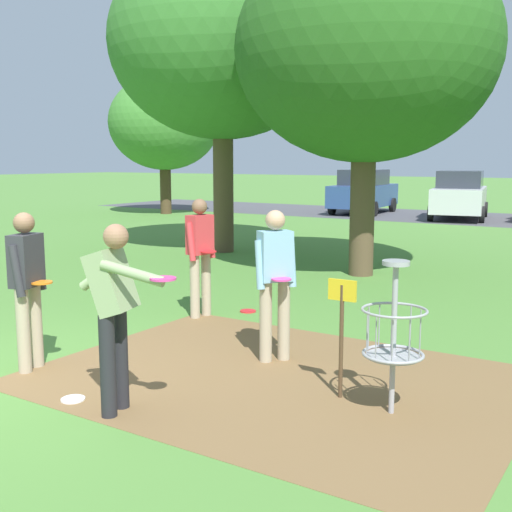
% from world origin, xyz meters
% --- Properties ---
extents(dirt_tee_pad, '(4.88, 3.62, 0.01)m').
position_xyz_m(dirt_tee_pad, '(2.43, 1.68, 0.00)').
color(dirt_tee_pad, brown).
rests_on(dirt_tee_pad, ground).
extents(disc_golf_basket, '(0.98, 0.58, 1.39)m').
position_xyz_m(disc_golf_basket, '(3.71, 1.45, 0.75)').
color(disc_golf_basket, '#9E9EA3').
rests_on(disc_golf_basket, ground).
extents(player_foreground_watching, '(0.43, 0.49, 1.71)m').
position_xyz_m(player_foreground_watching, '(0.15, 3.36, 0.97)').
color(player_foreground_watching, tan).
rests_on(player_foreground_watching, ground).
extents(player_throwing, '(1.17, 0.45, 1.71)m').
position_xyz_m(player_throwing, '(1.68, 0.13, 0.99)').
color(player_throwing, '#232328').
rests_on(player_throwing, ground).
extents(player_waiting_left, '(0.44, 0.50, 1.71)m').
position_xyz_m(player_waiting_left, '(0.04, 0.49, 0.97)').
color(player_waiting_left, tan).
rests_on(player_waiting_left, ground).
extents(player_waiting_right, '(0.45, 0.47, 1.71)m').
position_xyz_m(player_waiting_right, '(2.11, 2.18, 0.97)').
color(player_waiting_right, tan).
rests_on(player_waiting_right, ground).
extents(frisbee_mid_grass, '(0.24, 0.24, 0.02)m').
position_xyz_m(frisbee_mid_grass, '(0.56, 3.97, 0.01)').
color(frisbee_mid_grass, red).
rests_on(frisbee_mid_grass, ground).
extents(frisbee_far_left, '(0.23, 0.23, 0.02)m').
position_xyz_m(frisbee_far_left, '(1.13, 0.11, 0.01)').
color(frisbee_far_left, white).
rests_on(frisbee_far_left, ground).
extents(tree_near_right, '(5.37, 5.37, 7.30)m').
position_xyz_m(tree_near_right, '(-3.43, 8.94, 4.99)').
color(tree_near_right, brown).
rests_on(tree_near_right, ground).
extents(tree_mid_left, '(4.57, 4.57, 5.71)m').
position_xyz_m(tree_mid_left, '(-11.99, 16.73, 3.76)').
color(tree_mid_left, '#4C3823').
rests_on(tree_mid_left, ground).
extents(tree_mid_right, '(4.97, 4.97, 6.42)m').
position_xyz_m(tree_mid_right, '(0.74, 7.76, 4.29)').
color(tree_mid_right, brown).
rests_on(tree_mid_right, ground).
extents(parking_lot_strip, '(36.00, 6.00, 0.01)m').
position_xyz_m(parking_lot_strip, '(0.00, 21.56, 0.00)').
color(parking_lot_strip, '#4C4C51').
rests_on(parking_lot_strip, ground).
extents(parked_car_leftmost, '(2.22, 4.33, 1.84)m').
position_xyz_m(parked_car_leftmost, '(-5.10, 21.47, 0.92)').
color(parked_car_leftmost, '#2D4784').
rests_on(parked_car_leftmost, ground).
extents(parked_car_center_left, '(2.56, 4.46, 1.84)m').
position_xyz_m(parked_car_center_left, '(-0.93, 20.94, 0.92)').
color(parked_car_center_left, silver).
rests_on(parked_car_center_left, ground).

